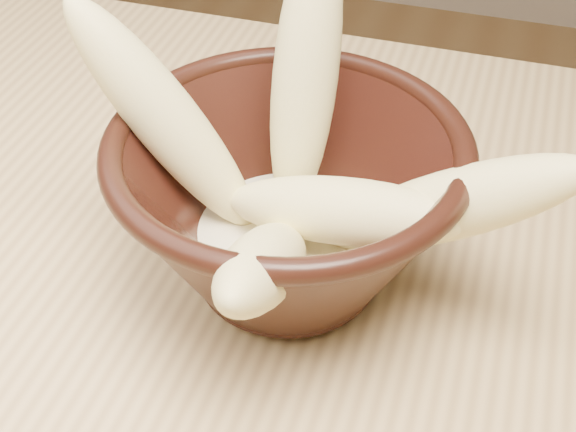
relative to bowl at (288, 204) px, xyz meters
name	(u,v)px	position (x,y,z in m)	size (l,w,h in m)	color
bowl	(288,204)	(0.00, 0.00, 0.00)	(0.22, 0.22, 0.12)	black
milk_puddle	(288,239)	(0.00, 0.00, -0.03)	(0.12, 0.12, 0.02)	beige
banana_upright	(305,76)	(0.00, 0.05, 0.06)	(0.04, 0.04, 0.18)	#F0E38D
banana_left	(165,118)	(-0.08, 0.00, 0.05)	(0.04, 0.04, 0.17)	#F0E38D
banana_right	(447,206)	(0.09, 0.00, 0.02)	(0.04, 0.04, 0.17)	#F0E38D
banana_across	(341,211)	(0.04, -0.01, 0.01)	(0.04, 0.04, 0.15)	#F0E38D
banana_front	(263,266)	(0.01, -0.07, 0.01)	(0.04, 0.04, 0.15)	#F0E38D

